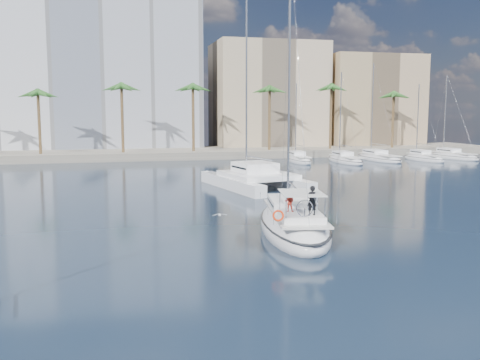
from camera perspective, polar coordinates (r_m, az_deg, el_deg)
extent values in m
plane|color=black|center=(29.20, 1.02, -7.60)|extent=(160.00, 160.00, 0.00)
cube|color=gray|center=(88.83, -9.12, 2.80)|extent=(120.00, 14.00, 1.20)
cube|color=silver|center=(100.58, -16.81, 10.75)|extent=(42.00, 16.00, 28.00)
cube|color=tan|center=(101.59, 2.94, 8.75)|extent=(20.00, 14.00, 20.00)
cube|color=tan|center=(107.24, 13.64, 7.95)|extent=(18.00, 12.00, 18.00)
cylinder|color=brown|center=(84.60, -8.96, 5.73)|extent=(0.44, 0.44, 10.50)
sphere|color=#2C6023|center=(84.62, -9.03, 9.29)|extent=(3.60, 3.60, 3.60)
cylinder|color=brown|center=(93.84, 12.31, 5.81)|extent=(0.44, 0.44, 10.50)
sphere|color=#2C6023|center=(93.86, 12.40, 9.01)|extent=(3.60, 3.60, 3.60)
ellipsoid|color=white|center=(33.48, 5.73, -5.02)|extent=(6.15, 12.87, 2.57)
ellipsoid|color=black|center=(33.40, 5.74, -4.41)|extent=(6.21, 13.00, 0.18)
cube|color=silver|center=(33.05, 5.82, -3.46)|extent=(4.47, 9.63, 0.12)
cube|color=white|center=(34.38, 5.46, -2.43)|extent=(3.35, 4.46, 0.60)
cube|color=black|center=(34.37, 5.46, -2.39)|extent=(3.28, 4.00, 0.14)
cylinder|color=#B7BABF|center=(35.34, 5.26, 10.54)|extent=(0.15, 0.15, 16.20)
cylinder|color=#B7BABF|center=(33.15, 5.76, -0.70)|extent=(1.03, 4.93, 0.11)
cube|color=white|center=(30.71, 6.51, -3.85)|extent=(2.88, 3.47, 0.36)
cube|color=silver|center=(30.35, 6.59, -1.36)|extent=(2.88, 3.47, 0.04)
torus|color=silver|center=(29.43, 6.92, -3.02)|extent=(0.95, 0.23, 0.96)
torus|color=red|center=(28.80, 4.10, -3.82)|extent=(0.66, 0.31, 0.64)
imported|color=black|center=(29.97, 7.66, -2.19)|extent=(0.66, 0.48, 1.66)
imported|color=#B1281B|center=(30.94, 5.29, -2.33)|extent=(0.70, 0.66, 1.14)
cube|color=white|center=(51.98, -0.99, -0.36)|extent=(3.69, 12.84, 1.10)
cube|color=white|center=(54.30, 4.05, -0.04)|extent=(3.69, 12.84, 1.10)
cube|color=white|center=(52.43, 1.90, 0.53)|extent=(7.10, 8.07, 0.50)
cube|color=white|center=(52.92, 1.59, 1.36)|extent=(4.22, 4.47, 1.00)
cube|color=black|center=(52.91, 1.59, 1.41)|extent=(4.14, 3.97, 0.18)
cylinder|color=#B7BABF|center=(54.42, 0.69, 10.04)|extent=(0.18, 0.18, 17.14)
ellipsoid|color=silver|center=(33.87, -2.19, -3.75)|extent=(0.19, 0.37, 0.18)
sphere|color=silver|center=(34.03, -2.25, -3.66)|extent=(0.10, 0.10, 0.10)
cube|color=gray|center=(33.81, -2.63, -3.72)|extent=(0.43, 0.15, 0.10)
cube|color=gray|center=(33.91, -1.75, -3.68)|extent=(0.43, 0.15, 0.10)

